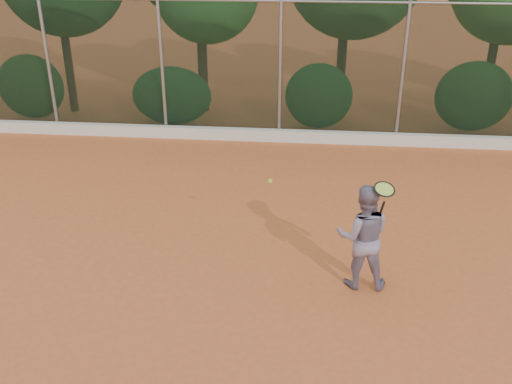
# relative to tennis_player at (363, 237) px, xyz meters

# --- Properties ---
(ground) EXTENTS (80.00, 80.00, 0.00)m
(ground) POSITION_rel_tennis_player_xyz_m (-1.67, -0.45, -0.84)
(ground) COLOR #C5612E
(ground) RESTS_ON ground
(concrete_curb) EXTENTS (24.00, 0.20, 0.30)m
(concrete_curb) POSITION_rel_tennis_player_xyz_m (-1.67, 6.37, -0.69)
(concrete_curb) COLOR silver
(concrete_curb) RESTS_ON ground
(tennis_player) EXTENTS (0.82, 0.64, 1.69)m
(tennis_player) POSITION_rel_tennis_player_xyz_m (0.00, 0.00, 0.00)
(tennis_player) COLOR gray
(tennis_player) RESTS_ON ground
(chainlink_fence) EXTENTS (24.09, 0.09, 3.50)m
(chainlink_fence) POSITION_rel_tennis_player_xyz_m (-1.67, 6.55, 1.01)
(chainlink_fence) COLOR black
(chainlink_fence) RESTS_ON ground
(tennis_racket) EXTENTS (0.38, 0.37, 0.57)m
(tennis_racket) POSITION_rel_tennis_player_xyz_m (0.23, -0.10, 0.80)
(tennis_racket) COLOR black
(tennis_racket) RESTS_ON ground
(tennis_ball_in_flight) EXTENTS (0.07, 0.07, 0.07)m
(tennis_ball_in_flight) POSITION_rel_tennis_player_xyz_m (-1.44, 0.46, 0.64)
(tennis_ball_in_flight) COLOR #C0D22F
(tennis_ball_in_flight) RESTS_ON ground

